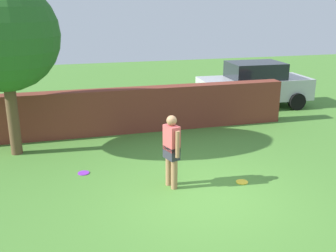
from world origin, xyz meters
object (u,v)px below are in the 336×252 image
(car, at_px, (254,85))
(tree, at_px, (3,36))
(frisbee_yellow, at_px, (242,182))
(person, at_px, (172,148))
(frisbee_purple, at_px, (84,173))

(car, bearing_deg, tree, 20.97)
(frisbee_yellow, bearing_deg, tree, 147.18)
(tree, distance_m, car, 9.20)
(tree, bearing_deg, person, -41.26)
(tree, xyz_separation_m, frisbee_yellow, (5.03, -3.24, -3.06))
(person, distance_m, frisbee_purple, 2.36)
(car, relative_size, frisbee_purple, 15.74)
(person, relative_size, car, 0.38)
(car, bearing_deg, frisbee_yellow, 62.91)
(frisbee_yellow, distance_m, frisbee_purple, 3.69)
(frisbee_yellow, bearing_deg, car, 61.12)
(frisbee_yellow, height_order, frisbee_purple, same)
(tree, height_order, car, tree)
(car, bearing_deg, person, 51.81)
(car, distance_m, frisbee_purple, 8.33)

